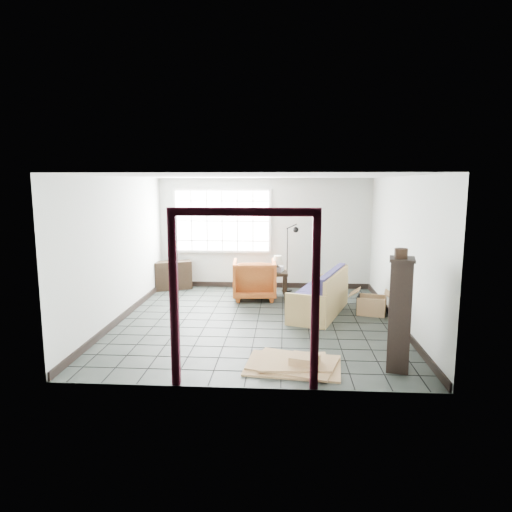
# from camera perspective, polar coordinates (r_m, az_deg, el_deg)

# --- Properties ---
(ground) EXTENTS (5.50, 5.50, 0.00)m
(ground) POSITION_cam_1_polar(r_m,az_deg,el_deg) (8.38, 0.20, -8.13)
(ground) COLOR black
(ground) RESTS_ON ground
(room_shell) EXTENTS (5.02, 5.52, 2.61)m
(room_shell) POSITION_cam_1_polar(r_m,az_deg,el_deg) (8.07, 0.21, 3.39)
(room_shell) COLOR #B2B7B0
(room_shell) RESTS_ON ground
(window_panel) EXTENTS (2.32, 0.08, 1.52)m
(window_panel) POSITION_cam_1_polar(r_m,az_deg,el_deg) (10.83, -4.24, 4.40)
(window_panel) COLOR silver
(window_panel) RESTS_ON ground
(doorway_trim) EXTENTS (1.80, 0.08, 2.20)m
(doorway_trim) POSITION_cam_1_polar(r_m,az_deg,el_deg) (5.42, -1.52, -2.61)
(doorway_trim) COLOR #380C19
(doorway_trim) RESTS_ON ground
(futon_sofa) EXTENTS (1.31, 2.07, 0.86)m
(futon_sofa) POSITION_cam_1_polar(r_m,az_deg,el_deg) (8.85, 8.28, -5.20)
(futon_sofa) COLOR #AB884D
(futon_sofa) RESTS_ON ground
(armchair) EXTENTS (0.97, 0.92, 0.93)m
(armchair) POSITION_cam_1_polar(r_m,az_deg,el_deg) (9.87, -0.19, -2.68)
(armchair) COLOR maroon
(armchair) RESTS_ON ground
(side_table) EXTENTS (0.55, 0.55, 0.56)m
(side_table) POSITION_cam_1_polar(r_m,az_deg,el_deg) (10.03, 2.46, -2.55)
(side_table) COLOR black
(side_table) RESTS_ON ground
(table_lamp) EXTENTS (0.25, 0.25, 0.36)m
(table_lamp) POSITION_cam_1_polar(r_m,az_deg,el_deg) (9.96, 2.74, -0.59)
(table_lamp) COLOR black
(table_lamp) RESTS_ON side_table
(projector) EXTENTS (0.35, 0.30, 0.11)m
(projector) POSITION_cam_1_polar(r_m,az_deg,el_deg) (10.08, 2.54, -1.61)
(projector) COLOR silver
(projector) RESTS_ON side_table
(floor_lamp) EXTENTS (0.42, 0.40, 1.58)m
(floor_lamp) POSITION_cam_1_polar(r_m,az_deg,el_deg) (10.44, 4.41, 0.04)
(floor_lamp) COLOR black
(floor_lamp) RESTS_ON ground
(console_shelf) EXTENTS (0.92, 0.64, 0.67)m
(console_shelf) POSITION_cam_1_polar(r_m,az_deg,el_deg) (10.93, -10.36, -2.39)
(console_shelf) COLOR black
(console_shelf) RESTS_ON ground
(tall_shelf) EXTENTS (0.40, 0.47, 1.52)m
(tall_shelf) POSITION_cam_1_polar(r_m,az_deg,el_deg) (6.38, 17.51, -6.86)
(tall_shelf) COLOR black
(tall_shelf) RESTS_ON ground
(pot) EXTENTS (0.20, 0.20, 0.13)m
(pot) POSITION_cam_1_polar(r_m,az_deg,el_deg) (6.17, 17.67, 0.32)
(pot) COLOR black
(pot) RESTS_ON tall_shelf
(open_box) EXTENTS (0.92, 0.62, 0.48)m
(open_box) POSITION_cam_1_polar(r_m,az_deg,el_deg) (9.05, 14.23, -5.97)
(open_box) COLOR #A3724E
(open_box) RESTS_ON ground
(cardboard_pile) EXTENTS (1.37, 1.13, 0.19)m
(cardboard_pile) POSITION_cam_1_polar(r_m,az_deg,el_deg) (6.42, 4.88, -13.21)
(cardboard_pile) COLOR #A3724E
(cardboard_pile) RESTS_ON ground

